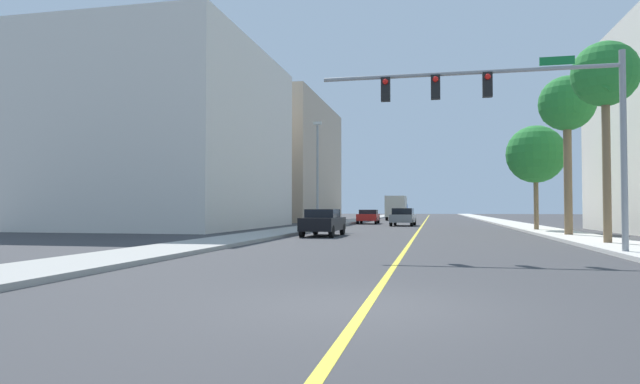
{
  "coord_description": "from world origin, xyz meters",
  "views": [
    {
      "loc": [
        1.04,
        -8.28,
        1.53
      ],
      "look_at": [
        -4.41,
        17.16,
        2.32
      ],
      "focal_mm": 29.94,
      "sensor_mm": 36.0,
      "label": 1
    }
  ],
  "objects_px": {
    "street_lamp": "(317,169)",
    "car_gray": "(403,217)",
    "palm_far": "(536,155)",
    "traffic_signal_mast": "(515,105)",
    "palm_near": "(605,77)",
    "delivery_truck": "(396,207)",
    "car_red": "(368,216)",
    "car_black": "(323,222)",
    "palm_mid": "(567,106)"
  },
  "relations": [
    {
      "from": "street_lamp",
      "to": "car_gray",
      "type": "height_order",
      "value": "street_lamp"
    },
    {
      "from": "palm_far",
      "to": "car_gray",
      "type": "xyz_separation_m",
      "value": [
        -9.14,
        9.92,
        -4.24
      ]
    },
    {
      "from": "traffic_signal_mast",
      "to": "car_gray",
      "type": "height_order",
      "value": "traffic_signal_mast"
    },
    {
      "from": "street_lamp",
      "to": "car_gray",
      "type": "xyz_separation_m",
      "value": [
        5.55,
        9.37,
        -3.59
      ]
    },
    {
      "from": "palm_near",
      "to": "street_lamp",
      "type": "bearing_deg",
      "value": 137.06
    },
    {
      "from": "delivery_truck",
      "to": "street_lamp",
      "type": "bearing_deg",
      "value": -96.67
    },
    {
      "from": "traffic_signal_mast",
      "to": "car_red",
      "type": "bearing_deg",
      "value": 105.16
    },
    {
      "from": "car_black",
      "to": "palm_far",
      "type": "bearing_deg",
      "value": -146.25
    },
    {
      "from": "palm_mid",
      "to": "car_black",
      "type": "distance_m",
      "value": 14.34
    },
    {
      "from": "delivery_truck",
      "to": "car_gray",
      "type": "bearing_deg",
      "value": -84.54
    },
    {
      "from": "street_lamp",
      "to": "palm_far",
      "type": "distance_m",
      "value": 14.71
    },
    {
      "from": "street_lamp",
      "to": "car_black",
      "type": "xyz_separation_m",
      "value": [
        2.21,
        -8.65,
        -3.61
      ]
    },
    {
      "from": "palm_near",
      "to": "car_gray",
      "type": "xyz_separation_m",
      "value": [
        -9.46,
        23.34,
        -6.07
      ]
    },
    {
      "from": "car_black",
      "to": "car_red",
      "type": "xyz_separation_m",
      "value": [
        -0.31,
        23.25,
        -0.04
      ]
    },
    {
      "from": "car_gray",
      "to": "palm_near",
      "type": "bearing_deg",
      "value": -65.21
    },
    {
      "from": "delivery_truck",
      "to": "car_red",
      "type": "bearing_deg",
      "value": -96.01
    },
    {
      "from": "street_lamp",
      "to": "palm_near",
      "type": "xyz_separation_m",
      "value": [
        15.01,
        -13.96,
        2.47
      ]
    },
    {
      "from": "street_lamp",
      "to": "car_gray",
      "type": "distance_m",
      "value": 11.47
    },
    {
      "from": "traffic_signal_mast",
      "to": "street_lamp",
      "type": "height_order",
      "value": "street_lamp"
    },
    {
      "from": "street_lamp",
      "to": "car_black",
      "type": "relative_size",
      "value": 1.8
    },
    {
      "from": "palm_near",
      "to": "car_red",
      "type": "height_order",
      "value": "palm_near"
    },
    {
      "from": "palm_near",
      "to": "palm_far",
      "type": "distance_m",
      "value": 13.54
    },
    {
      "from": "palm_far",
      "to": "car_red",
      "type": "bearing_deg",
      "value": 130.18
    },
    {
      "from": "palm_near",
      "to": "car_black",
      "type": "distance_m",
      "value": 15.13
    },
    {
      "from": "street_lamp",
      "to": "car_red",
      "type": "relative_size",
      "value": 1.81
    },
    {
      "from": "car_black",
      "to": "delivery_truck",
      "type": "relative_size",
      "value": 0.6
    },
    {
      "from": "car_red",
      "to": "car_gray",
      "type": "bearing_deg",
      "value": 123.72
    },
    {
      "from": "palm_near",
      "to": "car_gray",
      "type": "height_order",
      "value": "palm_near"
    },
    {
      "from": "traffic_signal_mast",
      "to": "palm_far",
      "type": "distance_m",
      "value": 18.39
    },
    {
      "from": "street_lamp",
      "to": "delivery_truck",
      "type": "distance_m",
      "value": 30.64
    },
    {
      "from": "delivery_truck",
      "to": "palm_far",
      "type": "bearing_deg",
      "value": -70.15
    },
    {
      "from": "palm_mid",
      "to": "car_black",
      "type": "xyz_separation_m",
      "value": [
        -12.88,
        -1.4,
        -6.14
      ]
    },
    {
      "from": "palm_far",
      "to": "car_black",
      "type": "height_order",
      "value": "palm_far"
    },
    {
      "from": "palm_far",
      "to": "car_red",
      "type": "distance_m",
      "value": 20.28
    },
    {
      "from": "palm_mid",
      "to": "car_red",
      "type": "distance_m",
      "value": 26.26
    },
    {
      "from": "traffic_signal_mast",
      "to": "car_red",
      "type": "distance_m",
      "value": 34.6
    },
    {
      "from": "street_lamp",
      "to": "car_red",
      "type": "distance_m",
      "value": 15.16
    },
    {
      "from": "palm_near",
      "to": "palm_far",
      "type": "height_order",
      "value": "palm_near"
    },
    {
      "from": "car_gray",
      "to": "car_black",
      "type": "relative_size",
      "value": 0.98
    },
    {
      "from": "palm_near",
      "to": "palm_mid",
      "type": "distance_m",
      "value": 6.71
    },
    {
      "from": "palm_mid",
      "to": "car_red",
      "type": "relative_size",
      "value": 1.99
    },
    {
      "from": "car_red",
      "to": "delivery_truck",
      "type": "xyz_separation_m",
      "value": [
        1.66,
        15.71,
        0.89
      ]
    },
    {
      "from": "palm_far",
      "to": "delivery_truck",
      "type": "height_order",
      "value": "palm_far"
    },
    {
      "from": "palm_near",
      "to": "delivery_truck",
      "type": "xyz_separation_m",
      "value": [
        -11.45,
        44.27,
        -5.23
      ]
    },
    {
      "from": "palm_mid",
      "to": "car_gray",
      "type": "bearing_deg",
      "value": 119.83
    },
    {
      "from": "car_red",
      "to": "palm_near",
      "type": "bearing_deg",
      "value": 113.4
    },
    {
      "from": "car_black",
      "to": "traffic_signal_mast",
      "type": "bearing_deg",
      "value": 131.98
    },
    {
      "from": "car_gray",
      "to": "delivery_truck",
      "type": "xyz_separation_m",
      "value": [
        -1.99,
        20.93,
        0.83
      ]
    },
    {
      "from": "palm_near",
      "to": "car_black",
      "type": "bearing_deg",
      "value": 157.47
    },
    {
      "from": "car_gray",
      "to": "delivery_truck",
      "type": "distance_m",
      "value": 21.04
    }
  ]
}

